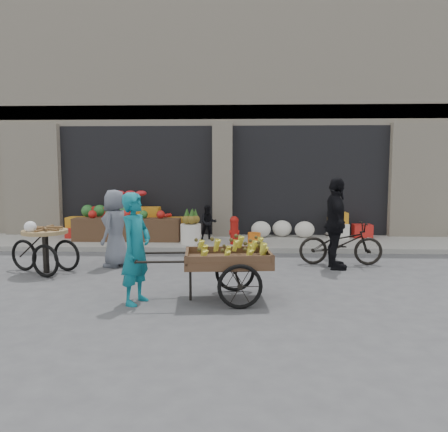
{
  "coord_description": "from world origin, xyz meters",
  "views": [
    {
      "loc": [
        0.49,
        -7.28,
        1.97
      ],
      "look_at": [
        0.19,
        0.98,
        1.1
      ],
      "focal_mm": 35.0,
      "sensor_mm": 36.0,
      "label": 1
    }
  ],
  "objects_px": {
    "pineapple_bin": "(191,234)",
    "tricycle_cart": "(45,244)",
    "fire_hydrant": "(234,229)",
    "bicycle": "(341,243)",
    "orange_bucket": "(254,239)",
    "cyclist": "(336,224)",
    "vendor_woman": "(136,248)",
    "seated_person": "(208,223)",
    "banana_cart": "(225,257)",
    "vendor_grey": "(115,228)"
  },
  "relations": [
    {
      "from": "pineapple_bin",
      "to": "tricycle_cart",
      "type": "xyz_separation_m",
      "value": [
        -2.49,
        -2.77,
        0.2
      ]
    },
    {
      "from": "fire_hydrant",
      "to": "bicycle",
      "type": "distance_m",
      "value": 2.85
    },
    {
      "from": "pineapple_bin",
      "to": "bicycle",
      "type": "height_order",
      "value": "bicycle"
    },
    {
      "from": "orange_bucket",
      "to": "cyclist",
      "type": "relative_size",
      "value": 0.17
    },
    {
      "from": "vendor_woman",
      "to": "tricycle_cart",
      "type": "xyz_separation_m",
      "value": [
        -2.2,
        1.83,
        -0.26
      ]
    },
    {
      "from": "seated_person",
      "to": "cyclist",
      "type": "relative_size",
      "value": 0.51
    },
    {
      "from": "fire_hydrant",
      "to": "cyclist",
      "type": "height_order",
      "value": "cyclist"
    },
    {
      "from": "pineapple_bin",
      "to": "seated_person",
      "type": "relative_size",
      "value": 0.56
    },
    {
      "from": "vendor_woman",
      "to": "cyclist",
      "type": "distance_m",
      "value": 4.19
    },
    {
      "from": "banana_cart",
      "to": "tricycle_cart",
      "type": "bearing_deg",
      "value": 150.06
    },
    {
      "from": "banana_cart",
      "to": "vendor_grey",
      "type": "relative_size",
      "value": 1.44
    },
    {
      "from": "vendor_woman",
      "to": "vendor_grey",
      "type": "height_order",
      "value": "vendor_woman"
    },
    {
      "from": "pineapple_bin",
      "to": "tricycle_cart",
      "type": "relative_size",
      "value": 0.36
    },
    {
      "from": "pineapple_bin",
      "to": "vendor_woman",
      "type": "height_order",
      "value": "vendor_woman"
    },
    {
      "from": "fire_hydrant",
      "to": "vendor_woman",
      "type": "xyz_separation_m",
      "value": [
        -1.39,
        -4.56,
        0.32
      ]
    },
    {
      "from": "orange_bucket",
      "to": "bicycle",
      "type": "distance_m",
      "value": 2.45
    },
    {
      "from": "seated_person",
      "to": "tricycle_cart",
      "type": "relative_size",
      "value": 0.64
    },
    {
      "from": "fire_hydrant",
      "to": "cyclist",
      "type": "xyz_separation_m",
      "value": [
        2.05,
        -2.15,
        0.41
      ]
    },
    {
      "from": "pineapple_bin",
      "to": "seated_person",
      "type": "xyz_separation_m",
      "value": [
        0.4,
        0.6,
        0.21
      ]
    },
    {
      "from": "seated_person",
      "to": "cyclist",
      "type": "bearing_deg",
      "value": -55.6
    },
    {
      "from": "fire_hydrant",
      "to": "tricycle_cart",
      "type": "relative_size",
      "value": 0.49
    },
    {
      "from": "seated_person",
      "to": "banana_cart",
      "type": "distance_m",
      "value": 5.03
    },
    {
      "from": "seated_person",
      "to": "vendor_grey",
      "type": "xyz_separation_m",
      "value": [
        -1.71,
        -2.72,
        0.2
      ]
    },
    {
      "from": "seated_person",
      "to": "cyclist",
      "type": "distance_m",
      "value": 3.94
    },
    {
      "from": "vendor_woman",
      "to": "bicycle",
      "type": "xyz_separation_m",
      "value": [
        3.64,
        2.8,
        -0.37
      ]
    },
    {
      "from": "cyclist",
      "to": "tricycle_cart",
      "type": "bearing_deg",
      "value": 97.47
    },
    {
      "from": "banana_cart",
      "to": "cyclist",
      "type": "height_order",
      "value": "cyclist"
    },
    {
      "from": "banana_cart",
      "to": "seated_person",
      "type": "bearing_deg",
      "value": 91.9
    },
    {
      "from": "tricycle_cart",
      "to": "cyclist",
      "type": "relative_size",
      "value": 0.79
    },
    {
      "from": "vendor_grey",
      "to": "cyclist",
      "type": "bearing_deg",
      "value": 100.98
    },
    {
      "from": "fire_hydrant",
      "to": "seated_person",
      "type": "xyz_separation_m",
      "value": [
        -0.7,
        0.65,
        0.08
      ]
    },
    {
      "from": "seated_person",
      "to": "vendor_grey",
      "type": "height_order",
      "value": "vendor_grey"
    },
    {
      "from": "banana_cart",
      "to": "tricycle_cart",
      "type": "relative_size",
      "value": 1.56
    },
    {
      "from": "vendor_grey",
      "to": "cyclist",
      "type": "height_order",
      "value": "cyclist"
    },
    {
      "from": "vendor_woman",
      "to": "banana_cart",
      "type": "bearing_deg",
      "value": -62.62
    },
    {
      "from": "vendor_woman",
      "to": "pineapple_bin",
      "type": "bearing_deg",
      "value": 14.52
    },
    {
      "from": "fire_hydrant",
      "to": "vendor_woman",
      "type": "relative_size",
      "value": 0.43
    },
    {
      "from": "bicycle",
      "to": "vendor_woman",
      "type": "bearing_deg",
      "value": 129.31
    },
    {
      "from": "orange_bucket",
      "to": "seated_person",
      "type": "xyz_separation_m",
      "value": [
        -1.2,
        0.7,
        0.31
      ]
    },
    {
      "from": "pineapple_bin",
      "to": "banana_cart",
      "type": "height_order",
      "value": "banana_cart"
    },
    {
      "from": "orange_bucket",
      "to": "vendor_woman",
      "type": "height_order",
      "value": "vendor_woman"
    },
    {
      "from": "orange_bucket",
      "to": "bicycle",
      "type": "relative_size",
      "value": 0.19
    },
    {
      "from": "banana_cart",
      "to": "tricycle_cart",
      "type": "height_order",
      "value": "tricycle_cart"
    },
    {
      "from": "banana_cart",
      "to": "bicycle",
      "type": "bearing_deg",
      "value": 42.89
    },
    {
      "from": "seated_person",
      "to": "banana_cart",
      "type": "relative_size",
      "value": 0.41
    },
    {
      "from": "vendor_grey",
      "to": "cyclist",
      "type": "xyz_separation_m",
      "value": [
        4.46,
        -0.08,
        0.13
      ]
    },
    {
      "from": "tricycle_cart",
      "to": "vendor_grey",
      "type": "height_order",
      "value": "vendor_grey"
    },
    {
      "from": "tricycle_cart",
      "to": "vendor_grey",
      "type": "bearing_deg",
      "value": 48.18
    },
    {
      "from": "seated_person",
      "to": "orange_bucket",
      "type": "bearing_deg",
      "value": -40.26
    },
    {
      "from": "bicycle",
      "to": "cyclist",
      "type": "relative_size",
      "value": 0.94
    }
  ]
}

